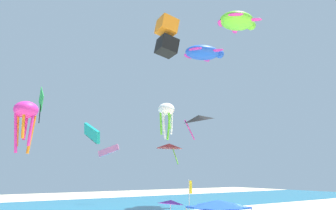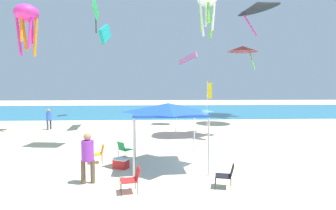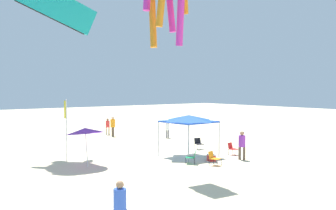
{
  "view_description": "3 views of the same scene",
  "coord_description": "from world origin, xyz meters",
  "px_view_note": "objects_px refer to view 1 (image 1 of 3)",
  "views": [
    {
      "loc": [
        -16.19,
        -15.1,
        4.35
      ],
      "look_at": [
        -0.04,
        9.45,
        10.99
      ],
      "focal_mm": 32.53,
      "sensor_mm": 36.0,
      "label": 1
    },
    {
      "loc": [
        -3.33,
        -11.55,
        3.4
      ],
      "look_at": [
        -2.7,
        0.32,
        2.62
      ],
      "focal_mm": 28.28,
      "sensor_mm": 36.0,
      "label": 2
    },
    {
      "loc": [
        -22.24,
        16.26,
        4.58
      ],
      "look_at": [
        -2.77,
        1.4,
        3.45
      ],
      "focal_mm": 41.84,
      "sensor_mm": 36.0,
      "label": 3
    }
  ],
  "objects_px": {
    "banner_flag": "(190,198)",
    "kite_diamond_green": "(41,100)",
    "canopy_tent": "(218,204)",
    "kite_octopus_magenta": "(26,112)",
    "kite_parafoil_pink": "(109,151)",
    "kite_turtle_blue": "(203,53)",
    "kite_delta_red": "(169,146)",
    "kite_parafoil_teal": "(92,133)",
    "kite_box_orange": "(167,36)",
    "kite_delta_black": "(199,118)",
    "kite_octopus_white": "(166,111)",
    "beach_umbrella": "(171,202)",
    "kite_turtle_lime": "(238,21)"
  },
  "relations": [
    {
      "from": "kite_turtle_blue",
      "to": "kite_delta_black",
      "type": "bearing_deg",
      "value": -119.71
    },
    {
      "from": "kite_delta_black",
      "to": "kite_delta_red",
      "type": "xyz_separation_m",
      "value": [
        1.57,
        8.61,
        -2.52
      ]
    },
    {
      "from": "kite_delta_black",
      "to": "kite_parafoil_pink",
      "type": "bearing_deg",
      "value": -175.14
    },
    {
      "from": "beach_umbrella",
      "to": "kite_turtle_blue",
      "type": "distance_m",
      "value": 26.23
    },
    {
      "from": "kite_turtle_blue",
      "to": "kite_parafoil_teal",
      "type": "xyz_separation_m",
      "value": [
        -18.8,
        -6.96,
        -14.13
      ]
    },
    {
      "from": "kite_turtle_blue",
      "to": "kite_octopus_white",
      "type": "xyz_separation_m",
      "value": [
        -10.18,
        -5.62,
        -10.97
      ]
    },
    {
      "from": "banner_flag",
      "to": "kite_octopus_white",
      "type": "height_order",
      "value": "kite_octopus_white"
    },
    {
      "from": "kite_parafoil_pink",
      "to": "kite_box_orange",
      "type": "xyz_separation_m",
      "value": [
        -6.32,
        -25.85,
        6.79
      ]
    },
    {
      "from": "beach_umbrella",
      "to": "kite_delta_red",
      "type": "distance_m",
      "value": 17.92
    },
    {
      "from": "kite_turtle_blue",
      "to": "kite_box_orange",
      "type": "relative_size",
      "value": 2.12
    },
    {
      "from": "kite_delta_black",
      "to": "beach_umbrella",
      "type": "bearing_deg",
      "value": -63.27
    },
    {
      "from": "banner_flag",
      "to": "kite_diamond_green",
      "type": "bearing_deg",
      "value": 128.63
    },
    {
      "from": "kite_turtle_lime",
      "to": "kite_turtle_blue",
      "type": "bearing_deg",
      "value": 65.42
    },
    {
      "from": "kite_turtle_lime",
      "to": "kite_delta_red",
      "type": "bearing_deg",
      "value": 83.93
    },
    {
      "from": "kite_turtle_blue",
      "to": "kite_parafoil_pink",
      "type": "bearing_deg",
      "value": 146.9
    },
    {
      "from": "kite_delta_red",
      "to": "canopy_tent",
      "type": "bearing_deg",
      "value": 42.03
    },
    {
      "from": "canopy_tent",
      "to": "banner_flag",
      "type": "bearing_deg",
      "value": 65.88
    },
    {
      "from": "beach_umbrella",
      "to": "kite_octopus_magenta",
      "type": "bearing_deg",
      "value": 166.7
    },
    {
      "from": "kite_delta_red",
      "to": "kite_diamond_green",
      "type": "bearing_deg",
      "value": -19.24
    },
    {
      "from": "kite_parafoil_teal",
      "to": "kite_octopus_magenta",
      "type": "distance_m",
      "value": 5.82
    },
    {
      "from": "kite_turtle_blue",
      "to": "kite_diamond_green",
      "type": "xyz_separation_m",
      "value": [
        -21.51,
        2.35,
        -9.69
      ]
    },
    {
      "from": "kite_delta_black",
      "to": "kite_diamond_green",
      "type": "xyz_separation_m",
      "value": [
        -15.94,
        7.79,
        1.56
      ]
    },
    {
      "from": "kite_delta_black",
      "to": "canopy_tent",
      "type": "bearing_deg",
      "value": -44.22
    },
    {
      "from": "kite_parafoil_pink",
      "to": "kite_turtle_blue",
      "type": "xyz_separation_m",
      "value": [
        9.71,
        -11.19,
        14.17
      ]
    },
    {
      "from": "banner_flag",
      "to": "kite_octopus_white",
      "type": "xyz_separation_m",
      "value": [
        0.89,
        5.09,
        8.64
      ]
    },
    {
      "from": "banner_flag",
      "to": "kite_delta_red",
      "type": "relative_size",
      "value": 0.79
    },
    {
      "from": "kite_turtle_blue",
      "to": "kite_diamond_green",
      "type": "relative_size",
      "value": 1.57
    },
    {
      "from": "kite_box_orange",
      "to": "kite_delta_red",
      "type": "height_order",
      "value": "kite_box_orange"
    },
    {
      "from": "kite_parafoil_pink",
      "to": "kite_octopus_white",
      "type": "xyz_separation_m",
      "value": [
        -0.47,
        -16.8,
        3.21
      ]
    },
    {
      "from": "kite_octopus_white",
      "to": "kite_delta_red",
      "type": "relative_size",
      "value": 0.81
    },
    {
      "from": "kite_parafoil_pink",
      "to": "kite_octopus_white",
      "type": "distance_m",
      "value": 17.11
    },
    {
      "from": "banner_flag",
      "to": "kite_turtle_lime",
      "type": "relative_size",
      "value": 0.82
    },
    {
      "from": "kite_octopus_white",
      "to": "kite_turtle_lime",
      "type": "height_order",
      "value": "kite_turtle_lime"
    },
    {
      "from": "kite_octopus_white",
      "to": "banner_flag",
      "type": "bearing_deg",
      "value": 171.37
    },
    {
      "from": "kite_box_orange",
      "to": "kite_octopus_magenta",
      "type": "xyz_separation_m",
      "value": [
        -8.34,
        6.35,
        -5.76
      ]
    },
    {
      "from": "kite_delta_black",
      "to": "kite_delta_red",
      "type": "bearing_deg",
      "value": 160.56
    },
    {
      "from": "canopy_tent",
      "to": "kite_parafoil_pink",
      "type": "xyz_separation_m",
      "value": [
        4.55,
        29.0,
        5.26
      ]
    },
    {
      "from": "beach_umbrella",
      "to": "kite_octopus_white",
      "type": "height_order",
      "value": "kite_octopus_white"
    },
    {
      "from": "kite_parafoil_pink",
      "to": "kite_parafoil_teal",
      "type": "height_order",
      "value": "kite_parafoil_teal"
    },
    {
      "from": "kite_delta_black",
      "to": "kite_parafoil_teal",
      "type": "xyz_separation_m",
      "value": [
        -13.24,
        -1.52,
        -2.88
      ]
    },
    {
      "from": "kite_octopus_magenta",
      "to": "kite_diamond_green",
      "type": "bearing_deg",
      "value": 1.12
    },
    {
      "from": "kite_parafoil_teal",
      "to": "kite_box_orange",
      "type": "bearing_deg",
      "value": 19.06
    },
    {
      "from": "kite_turtle_lime",
      "to": "kite_octopus_white",
      "type": "bearing_deg",
      "value": 123.8
    },
    {
      "from": "kite_parafoil_pink",
      "to": "kite_box_orange",
      "type": "relative_size",
      "value": 0.86
    },
    {
      "from": "kite_octopus_magenta",
      "to": "kite_delta_red",
      "type": "distance_m",
      "value": 23.4
    },
    {
      "from": "canopy_tent",
      "to": "kite_octopus_magenta",
      "type": "height_order",
      "value": "kite_octopus_magenta"
    },
    {
      "from": "banner_flag",
      "to": "kite_diamond_green",
      "type": "xyz_separation_m",
      "value": [
        -10.44,
        13.06,
        9.92
      ]
    },
    {
      "from": "canopy_tent",
      "to": "kite_octopus_magenta",
      "type": "bearing_deg",
      "value": 136.81
    },
    {
      "from": "kite_octopus_white",
      "to": "kite_octopus_magenta",
      "type": "height_order",
      "value": "kite_octopus_white"
    },
    {
      "from": "banner_flag",
      "to": "kite_diamond_green",
      "type": "distance_m",
      "value": 19.44
    }
  ]
}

